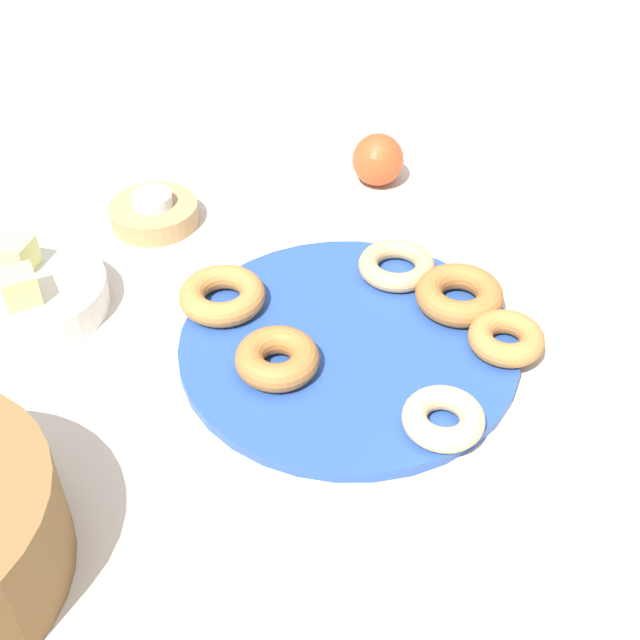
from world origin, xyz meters
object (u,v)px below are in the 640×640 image
object	(u,v)px
donut_0	(443,418)
melon_chunk_left	(19,287)
donut_4	(396,265)
apple	(378,160)
donut_1	(506,338)
melon_chunk_right	(17,255)
candle_holder	(155,214)
donut_2	(222,295)
donut_5	(459,295)
donut_3	(277,358)
donut_plate	(348,344)
fruit_bowl	(31,296)
tealight	(152,199)

from	to	relation	value
donut_0	melon_chunk_left	world-z (taller)	melon_chunk_left
donut_0	donut_4	distance (m)	0.24
donut_4	apple	world-z (taller)	apple
donut_1	melon_chunk_right	xyz separation A→B (m)	(0.16, 0.51, 0.03)
donut_4	candle_holder	bearing A→B (deg)	61.71
donut_1	candle_holder	world-z (taller)	donut_1
donut_1	donut_2	size ratio (longest dim) A/B	0.83
donut_2	donut_5	bearing A→B (deg)	-96.03
donut_1	donut_3	world-z (taller)	donut_3
candle_holder	apple	xyz separation A→B (m)	(0.07, -0.29, 0.02)
donut_1	melon_chunk_right	distance (m)	0.53
donut_plate	candle_holder	world-z (taller)	candle_holder
donut_0	candle_holder	bearing A→B (deg)	36.13
donut_2	candle_holder	size ratio (longest dim) A/B	0.86
candle_holder	fruit_bowl	bearing A→B (deg)	141.17
donut_3	tealight	world-z (taller)	same
donut_plate	tealight	world-z (taller)	tealight
melon_chunk_left	apple	bearing A→B (deg)	-58.92
tealight	melon_chunk_right	xyz separation A→B (m)	(-0.13, 0.14, 0.02)
donut_0	fruit_bowl	distance (m)	0.47
donut_2	donut_3	bearing A→B (deg)	-153.68
candle_holder	melon_chunk_right	bearing A→B (deg)	132.65
fruit_bowl	melon_chunk_left	distance (m)	0.05
donut_2	candle_holder	xyz separation A→B (m)	(0.19, 0.08, -0.01)
donut_2	donut_4	size ratio (longest dim) A/B	1.08
donut_4	apple	distance (m)	0.22
donut_3	melon_chunk_left	distance (m)	0.28
donut_2	melon_chunk_right	size ratio (longest dim) A/B	2.60
donut_5	melon_chunk_right	distance (m)	0.48
donut_2	apple	world-z (taller)	apple
donut_plate	apple	xyz separation A→B (m)	(0.32, -0.08, 0.03)
donut_3	melon_chunk_right	xyz separation A→B (m)	(0.17, 0.27, 0.03)
donut_1	donut_4	bearing A→B (deg)	33.53
candle_holder	apple	bearing A→B (deg)	-77.16
donut_0	tealight	world-z (taller)	tealight
melon_chunk_left	melon_chunk_right	world-z (taller)	same
donut_plate	tealight	distance (m)	0.33
donut_1	donut_4	distance (m)	0.16
apple	melon_chunk_right	bearing A→B (deg)	114.26
candle_holder	apple	size ratio (longest dim) A/B	1.59
donut_0	candle_holder	distance (m)	0.48
donut_0	donut_5	xyz separation A→B (m)	(0.17, -0.06, 0.00)
candle_holder	donut_3	bearing A→B (deg)	-155.28
donut_plate	donut_3	size ratio (longest dim) A/B	4.18
melon_chunk_left	donut_1	bearing A→B (deg)	-101.41
donut_5	tealight	world-z (taller)	same
candle_holder	apple	distance (m)	0.30
donut_0	melon_chunk_left	xyz separation A→B (m)	(0.20, 0.41, 0.03)
donut_plate	donut_3	world-z (taller)	donut_3
melon_chunk_right	donut_1	bearing A→B (deg)	-107.28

